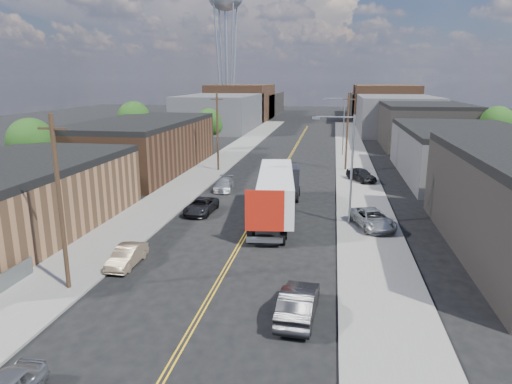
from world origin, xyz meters
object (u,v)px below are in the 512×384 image
(car_left_c, at_px, (201,206))
(car_right_lot_a, at_px, (372,219))
(water_tower, at_px, (226,2))
(semi_truck, at_px, (278,189))
(car_right_oncoming, at_px, (298,303))
(car_right_lot_c, at_px, (361,175))
(car_left_b, at_px, (127,256))
(car_left_d, at_px, (224,184))

(car_left_c, distance_m, car_right_lot_a, 14.92)
(water_tower, bearing_deg, semi_truck, -74.07)
(water_tower, bearing_deg, car_left_c, -78.56)
(car_right_oncoming, bearing_deg, car_right_lot_c, -94.95)
(car_left_b, height_order, car_right_lot_c, car_right_lot_c)
(water_tower, height_order, car_right_lot_c, water_tower)
(semi_truck, xyz_separation_m, car_right_lot_a, (7.91, -2.46, -1.53))
(semi_truck, bearing_deg, car_right_oncoming, -86.33)
(semi_truck, height_order, car_right_lot_c, semi_truck)
(semi_truck, bearing_deg, car_left_b, -129.84)
(car_right_lot_c, bearing_deg, car_left_d, 174.13)
(water_tower, relative_size, car_right_lot_c, 8.25)
(water_tower, height_order, car_left_d, water_tower)
(water_tower, relative_size, car_left_b, 9.36)
(car_left_b, bearing_deg, car_left_c, 83.13)
(semi_truck, relative_size, car_right_lot_a, 3.15)
(car_right_lot_c, bearing_deg, semi_truck, -147.34)
(semi_truck, xyz_separation_m, car_left_c, (-6.87, -0.39, -1.75))
(semi_truck, relative_size, car_left_c, 3.45)
(car_left_b, relative_size, car_left_d, 0.89)
(water_tower, relative_size, car_left_c, 7.77)
(car_left_d, bearing_deg, car_right_lot_a, -41.39)
(water_tower, height_order, car_right_lot_a, water_tower)
(semi_truck, distance_m, car_left_d, 11.05)
(car_left_c, distance_m, car_right_lot_c, 21.26)
(semi_truck, relative_size, car_right_lot_c, 3.67)
(semi_truck, relative_size, car_left_b, 4.16)
(car_left_d, xyz_separation_m, car_right_lot_c, (14.85, 6.38, 0.27))
(car_left_d, distance_m, car_right_lot_a, 18.39)
(car_right_oncoming, bearing_deg, car_left_d, -65.23)
(car_right_lot_a, relative_size, car_right_lot_c, 1.17)
(water_tower, relative_size, car_left_d, 8.32)
(car_right_oncoming, relative_size, car_right_lot_a, 0.94)
(car_left_c, height_order, car_left_d, car_left_c)
(water_tower, xyz_separation_m, car_left_b, (15.60, -96.20, -30.00))
(car_left_d, relative_size, car_right_oncoming, 0.90)
(semi_truck, height_order, car_left_b, semi_truck)
(car_left_c, xyz_separation_m, car_left_d, (-0.02, 8.85, -0.02))
(car_left_b, relative_size, car_left_c, 0.83)
(water_tower, bearing_deg, car_right_lot_c, -65.16)
(water_tower, distance_m, car_right_lot_c, 81.40)
(car_left_c, relative_size, car_right_lot_a, 0.91)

